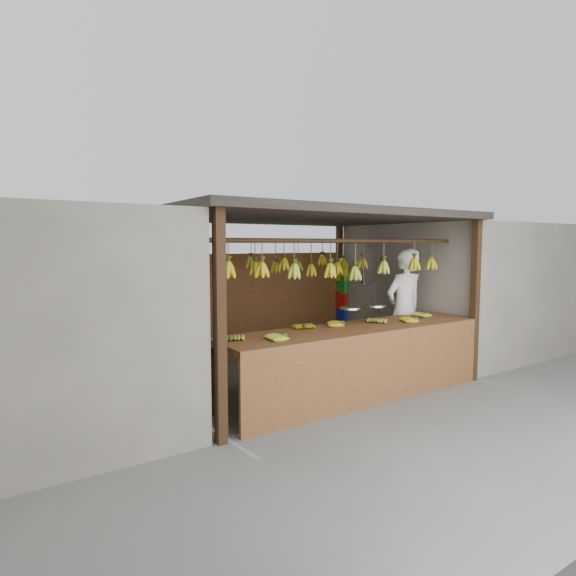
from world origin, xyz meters
TOP-DOWN VIEW (x-y plane):
  - ground at (0.00, 0.00)m, footprint 80.00×80.00m
  - stall at (0.00, 0.33)m, footprint 4.30×3.30m
  - neighbor_left at (-3.60, 0.00)m, footprint 3.00×3.00m
  - neighbor_right at (3.60, 0.00)m, footprint 3.00×3.00m
  - counter at (0.11, -1.23)m, footprint 3.85×0.88m
  - hanging_bananas at (-0.00, 0.01)m, footprint 3.56×2.23m
  - balance_scale at (0.31, -1.00)m, footprint 0.70×0.26m
  - vendor at (1.54, -0.60)m, footprint 0.69×0.46m
  - bag_bundles at (1.94, 1.35)m, footprint 0.08×0.26m

SIDE VIEW (x-z plane):
  - ground at x=0.00m, z-range 0.00..0.00m
  - counter at x=0.11m, z-range 0.24..1.20m
  - vendor at x=1.54m, z-range 0.00..1.89m
  - bag_bundles at x=1.94m, z-range 0.42..1.62m
  - neighbor_left at x=-3.60m, z-range 0.00..2.30m
  - neighbor_right at x=3.60m, z-range 0.00..2.30m
  - balance_scale at x=0.31m, z-range 0.74..1.62m
  - hanging_bananas at x=0.00m, z-range 1.43..1.83m
  - stall at x=0.00m, z-range 0.77..3.17m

